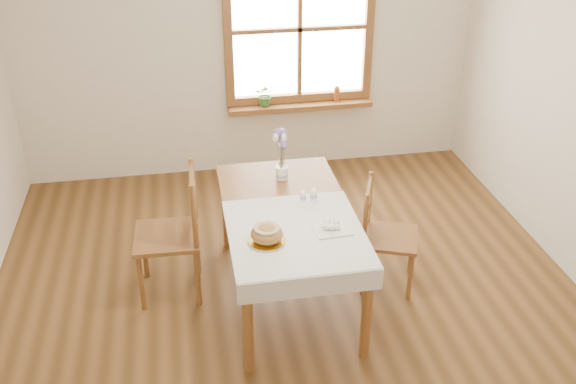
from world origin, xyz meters
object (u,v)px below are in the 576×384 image
dining_table (288,220)px  chair_left (167,234)px  bread_plate (267,241)px  flower_vase (282,174)px  chair_right (390,236)px

dining_table → chair_left: size_ratio=1.57×
chair_left → bread_plate: 0.93m
flower_vase → bread_plate: bearing=-106.0°
bread_plate → dining_table: bearing=61.4°
dining_table → bread_plate: bearing=-118.6°
chair_left → chair_right: bearing=85.0°
bread_plate → flower_vase: (0.24, 0.85, 0.03)m
chair_right → flower_vase: (-0.75, 0.46, 0.36)m
dining_table → chair_right: chair_right is taller
chair_left → bread_plate: chair_left is taller
bread_plate → flower_vase: bearing=74.0°
chair_right → flower_vase: 0.95m
chair_right → dining_table: bearing=111.7°
dining_table → chair_left: (-0.87, 0.21, -0.15)m
dining_table → chair_right: 0.82m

